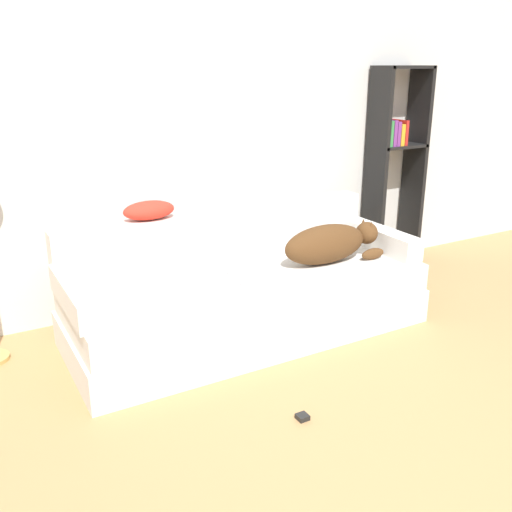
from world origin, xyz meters
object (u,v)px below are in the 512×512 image
at_px(laptop, 254,276).
at_px(power_adapter, 302,417).
at_px(couch, 249,304).
at_px(throw_pillow, 149,210).
at_px(dog, 330,243).
at_px(bookshelf, 395,156).

xyz_separation_m(laptop, power_adapter, (-0.24, -0.91, -0.41)).
distance_m(couch, throw_pillow, 0.87).
bearing_deg(throw_pillow, dog, -23.05).
relative_size(couch, throw_pillow, 6.91).
xyz_separation_m(dog, throw_pillow, (-1.08, 0.46, 0.26)).
xyz_separation_m(laptop, throw_pillow, (-0.50, 0.46, 0.38)).
relative_size(dog, power_adapter, 12.96).
height_order(couch, bookshelf, bookshelf).
distance_m(dog, throw_pillow, 1.21).
xyz_separation_m(dog, bookshelf, (1.14, 0.66, 0.40)).
bearing_deg(power_adapter, throw_pillow, 100.96).
distance_m(dog, laptop, 0.59).
relative_size(laptop, throw_pillow, 0.92).
distance_m(bookshelf, power_adapter, 2.67).
xyz_separation_m(couch, laptop, (0.01, -0.06, 0.22)).
xyz_separation_m(throw_pillow, power_adapter, (0.27, -1.37, -0.79)).
bearing_deg(throw_pillow, bookshelf, 5.06).
bearing_deg(bookshelf, power_adapter, -141.30).
bearing_deg(power_adapter, dog, 48.01).
height_order(laptop, throw_pillow, throw_pillow).
distance_m(couch, bookshelf, 1.97).
height_order(couch, dog, dog).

